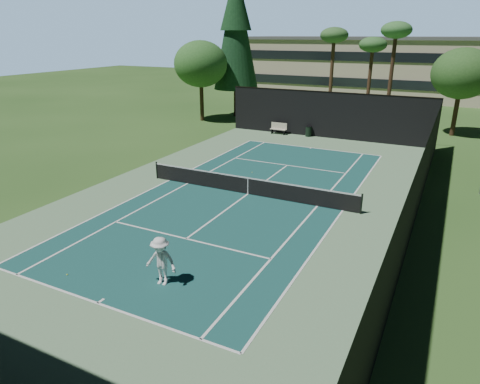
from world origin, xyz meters
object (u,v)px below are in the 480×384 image
at_px(tennis_net, 248,185).
at_px(tennis_ball_a, 67,275).
at_px(tennis_ball_b, 252,172).
at_px(tennis_ball_d, 204,172).
at_px(player, 161,261).
at_px(tennis_ball_c, 295,187).
at_px(trash_bin, 308,131).
at_px(park_bench, 279,128).

xyz_separation_m(tennis_net, tennis_ball_a, (-2.37, -11.02, -0.53)).
xyz_separation_m(tennis_ball_a, tennis_ball_b, (0.88, 14.78, -0.00)).
distance_m(tennis_ball_b, tennis_ball_d, 3.22).
bearing_deg(tennis_ball_b, tennis_ball_a, -93.42).
xyz_separation_m(tennis_ball_b, tennis_ball_d, (-2.94, -1.33, 0.00)).
height_order(tennis_net, tennis_ball_d, tennis_net).
relative_size(tennis_net, player, 6.83).
bearing_deg(tennis_ball_c, tennis_ball_d, 178.86).
relative_size(tennis_ball_c, trash_bin, 0.07).
relative_size(player, tennis_ball_a, 30.53).
height_order(tennis_ball_d, trash_bin, trash_bin).
relative_size(tennis_ball_b, tennis_ball_c, 0.97).
relative_size(tennis_ball_c, park_bench, 0.04).
bearing_deg(player, tennis_ball_a, -167.11).
bearing_deg(park_bench, tennis_net, -74.52).
bearing_deg(tennis_ball_d, tennis_ball_c, -1.14).
xyz_separation_m(tennis_net, trash_bin, (-1.52, 15.74, -0.08)).
bearing_deg(tennis_ball_d, tennis_net, -28.83).
bearing_deg(tennis_net, player, -82.85).
height_order(tennis_ball_c, tennis_ball_d, same).
xyz_separation_m(player, tennis_ball_c, (0.79, 12.17, -0.91)).
bearing_deg(tennis_ball_d, trash_bin, 77.70).
height_order(tennis_net, player, player).
height_order(tennis_ball_c, park_bench, park_bench).
bearing_deg(tennis_ball_c, tennis_ball_a, -108.27).
relative_size(tennis_net, tennis_ball_a, 208.44).
distance_m(tennis_ball_c, park_bench, 14.66).
height_order(tennis_ball_b, trash_bin, trash_bin).
relative_size(tennis_net, park_bench, 8.60).
distance_m(tennis_ball_c, trash_bin, 13.90).
bearing_deg(park_bench, tennis_ball_a, -85.84).
bearing_deg(tennis_ball_a, player, 17.75).
xyz_separation_m(tennis_net, park_bench, (-4.30, 15.52, -0.01)).
xyz_separation_m(player, tennis_ball_b, (-2.72, 13.63, -0.91)).
distance_m(tennis_net, tennis_ball_c, 3.12).
bearing_deg(player, tennis_ball_c, 81.42).
bearing_deg(tennis_ball_a, tennis_ball_c, 71.73).
relative_size(tennis_ball_b, tennis_ball_d, 0.96).
distance_m(tennis_ball_d, trash_bin, 13.62).
bearing_deg(tennis_ball_c, tennis_ball_b, 157.46).
bearing_deg(tennis_net, tennis_ball_b, 111.51).
bearing_deg(trash_bin, park_bench, -175.52).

